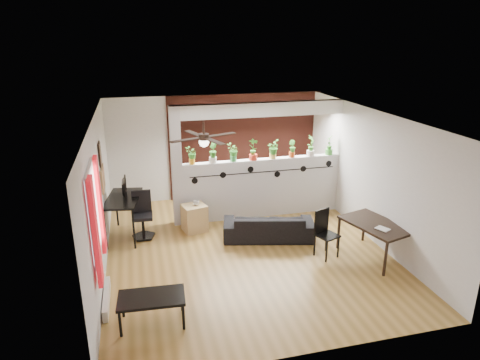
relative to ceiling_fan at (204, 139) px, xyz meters
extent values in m
cube|color=olive|center=(0.80, 0.30, -2.36)|extent=(6.30, 7.10, 0.10)
cube|color=#B7B7BA|center=(0.80, 3.32, -1.01)|extent=(6.30, 0.04, 2.90)
cube|color=#B7B7BA|center=(0.80, -2.72, -1.01)|extent=(6.30, 0.04, 2.90)
cube|color=#B7B7BA|center=(-1.82, 0.30, -1.01)|extent=(0.04, 7.10, 2.90)
cube|color=#B7B7BA|center=(3.42, 0.30, -1.01)|extent=(0.04, 7.10, 2.90)
cube|color=white|center=(0.80, 0.30, 0.34)|extent=(6.30, 7.10, 0.10)
cube|color=#BCBCC1|center=(1.60, 1.80, -1.64)|extent=(3.60, 0.18, 1.35)
cube|color=silver|center=(1.60, 1.80, 0.14)|extent=(3.60, 0.18, 0.30)
cube|color=#BCBCC1|center=(-0.31, 1.80, -1.01)|extent=(0.22, 0.20, 2.60)
cube|color=#A94231|center=(1.60, 3.27, -1.01)|extent=(3.90, 0.05, 2.60)
cube|color=black|center=(1.60, 1.70, -1.23)|extent=(3.31, 0.01, 0.02)
cylinder|color=black|center=(0.05, 1.70, -1.31)|extent=(0.14, 0.01, 0.14)
cylinder|color=black|center=(0.67, 1.70, -1.23)|extent=(0.14, 0.01, 0.14)
cylinder|color=black|center=(1.29, 1.70, -1.15)|extent=(0.14, 0.01, 0.14)
cylinder|color=black|center=(1.91, 1.70, -1.31)|extent=(0.14, 0.01, 0.14)
cylinder|color=black|center=(2.53, 1.70, -1.23)|extent=(0.14, 0.01, 0.14)
cylinder|color=black|center=(3.15, 1.70, -1.15)|extent=(0.14, 0.01, 0.14)
cube|color=white|center=(-1.78, -0.90, -0.76)|extent=(0.02, 0.95, 1.25)
cube|color=silver|center=(-1.77, -0.90, -0.76)|extent=(0.04, 1.05, 1.35)
cube|color=red|center=(-1.73, -1.40, -0.86)|extent=(0.06, 0.30, 1.55)
cube|color=red|center=(-1.73, -0.40, -0.86)|extent=(0.06, 0.30, 1.55)
cube|color=silver|center=(-1.74, -0.90, -2.22)|extent=(0.08, 1.00, 0.18)
cube|color=#9F744D|center=(-1.78, 1.25, -0.96)|extent=(0.03, 0.60, 0.45)
cube|color=#8C7259|center=(-1.78, 1.20, -0.46)|extent=(0.03, 0.30, 0.40)
cube|color=black|center=(-1.78, 1.20, -0.46)|extent=(0.02, 0.34, 0.44)
cylinder|color=black|center=(0.00, 0.00, 0.19)|extent=(0.04, 0.04, 0.20)
cylinder|color=black|center=(0.00, 0.00, 0.04)|extent=(0.18, 0.18, 0.10)
sphere|color=white|center=(0.00, 0.00, -0.05)|extent=(0.17, 0.17, 0.17)
cube|color=black|center=(0.32, 0.12, 0.03)|extent=(0.55, 0.29, 0.01)
cube|color=black|center=(-0.12, 0.32, 0.03)|extent=(0.29, 0.55, 0.01)
cube|color=black|center=(-0.32, -0.12, 0.03)|extent=(0.55, 0.29, 0.01)
cube|color=black|center=(0.12, -0.32, 0.03)|extent=(0.29, 0.55, 0.01)
cylinder|color=orange|center=(0.02, 1.80, -0.90)|extent=(0.13, 0.13, 0.12)
imported|color=#21621C|center=(0.02, 1.80, -0.73)|extent=(0.23, 0.22, 0.27)
cylinder|color=silver|center=(0.47, 1.80, -0.90)|extent=(0.16, 0.16, 0.12)
imported|color=#21621C|center=(0.47, 1.80, -0.69)|extent=(0.20, 0.24, 0.35)
cylinder|color=#338E42|center=(0.92, 1.80, -0.90)|extent=(0.14, 0.14, 0.12)
imported|color=#21621C|center=(0.92, 1.80, -0.72)|extent=(0.25, 0.24, 0.29)
cylinder|color=red|center=(1.37, 1.80, -0.90)|extent=(0.18, 0.18, 0.12)
imported|color=#21621C|center=(1.37, 1.80, -0.67)|extent=(0.33, 0.30, 0.39)
cylinder|color=gold|center=(1.83, 1.80, -0.90)|extent=(0.15, 0.15, 0.12)
imported|color=#21621C|center=(1.83, 1.80, -0.71)|extent=(0.22, 0.25, 0.32)
cylinder|color=#C34B17|center=(2.28, 1.80, -0.90)|extent=(0.13, 0.13, 0.12)
imported|color=#21621C|center=(2.28, 1.80, -0.72)|extent=(0.21, 0.23, 0.29)
cylinder|color=silver|center=(2.73, 1.80, -0.90)|extent=(0.17, 0.17, 0.12)
imported|color=#21621C|center=(2.73, 1.80, -0.68)|extent=(0.32, 0.32, 0.37)
cylinder|color=green|center=(3.18, 1.80, -0.90)|extent=(0.17, 0.17, 0.12)
imported|color=#21621C|center=(3.18, 1.80, -0.69)|extent=(0.29, 0.30, 0.36)
imported|color=black|center=(1.39, 0.66, -2.06)|extent=(1.85, 1.08, 0.51)
cube|color=tan|center=(-0.03, 1.37, -2.03)|extent=(0.55, 0.52, 0.58)
imported|color=gray|center=(0.02, 1.37, -1.69)|extent=(0.15, 0.15, 0.10)
cube|color=black|center=(-1.45, 1.44, -1.48)|extent=(0.81, 1.27, 0.05)
cylinder|color=black|center=(-1.81, 0.94, -1.91)|extent=(0.04, 0.04, 0.81)
cylinder|color=black|center=(-1.28, 0.85, -1.91)|extent=(0.04, 0.04, 0.81)
cylinder|color=black|center=(-1.62, 2.03, -1.91)|extent=(0.04, 0.04, 0.81)
cylinder|color=black|center=(-1.09, 1.93, -1.91)|extent=(0.04, 0.04, 0.81)
imported|color=black|center=(-1.45, 1.59, -1.36)|extent=(0.33, 0.06, 0.19)
cylinder|color=black|center=(-1.10, 1.27, -2.28)|extent=(0.50, 0.50, 0.04)
cylinder|color=black|center=(-1.10, 1.27, -2.07)|extent=(0.06, 0.06, 0.42)
cube|color=black|center=(-1.10, 1.27, -1.84)|extent=(0.42, 0.42, 0.07)
cube|color=black|center=(-1.09, 1.45, -1.57)|extent=(0.38, 0.08, 0.46)
cube|color=black|center=(3.05, -0.57, -1.66)|extent=(1.07, 1.41, 0.04)
cylinder|color=black|center=(2.88, -1.23, -2.00)|extent=(0.05, 0.05, 0.64)
cylinder|color=black|center=(3.53, -1.04, -2.00)|extent=(0.05, 0.05, 0.64)
cylinder|color=black|center=(2.57, -0.11, -2.00)|extent=(0.05, 0.05, 0.64)
cylinder|color=black|center=(3.22, 0.08, -2.00)|extent=(0.05, 0.05, 0.64)
imported|color=gray|center=(2.95, -0.87, -1.62)|extent=(0.26, 0.28, 0.02)
cube|color=black|center=(2.20, -0.36, -1.88)|extent=(0.47, 0.47, 0.03)
cube|color=black|center=(2.14, -0.20, -1.64)|extent=(0.33, 0.15, 0.46)
cube|color=black|center=(2.11, -0.55, -2.10)|extent=(0.03, 0.03, 0.43)
cube|color=black|center=(2.40, -0.44, -2.10)|extent=(0.03, 0.03, 0.43)
cube|color=black|center=(2.00, -0.27, -1.87)|extent=(0.03, 0.03, 0.89)
cube|color=black|center=(2.29, -0.16, -1.87)|extent=(0.03, 0.03, 0.89)
cube|color=black|center=(-1.07, -1.56, -1.89)|extent=(0.98, 0.58, 0.04)
cylinder|color=black|center=(-1.51, -1.75, -2.12)|extent=(0.04, 0.04, 0.40)
cylinder|color=black|center=(-0.65, -1.81, -2.12)|extent=(0.04, 0.04, 0.40)
cylinder|color=black|center=(-1.49, -1.31, -2.12)|extent=(0.04, 0.04, 0.40)
cylinder|color=black|center=(-0.62, -1.36, -2.12)|extent=(0.04, 0.04, 0.40)
camera|label=1|loc=(-1.11, -6.91, 1.65)|focal=32.00mm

